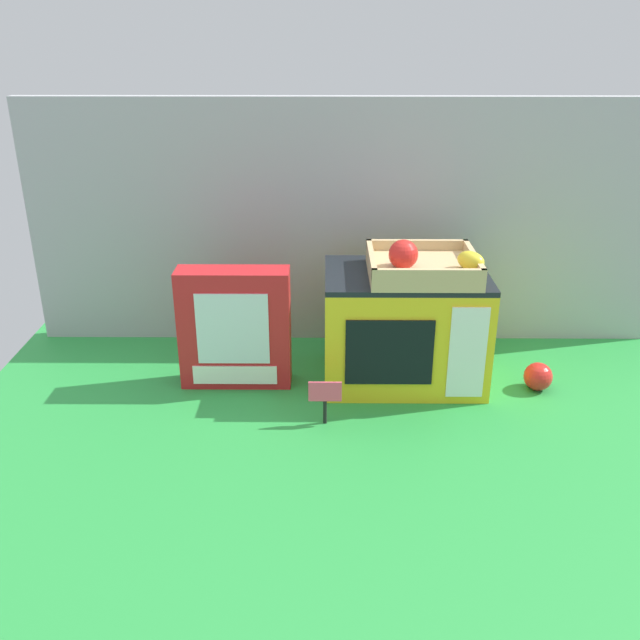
% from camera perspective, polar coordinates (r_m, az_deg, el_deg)
% --- Properties ---
extents(ground_plane, '(1.70, 1.70, 0.00)m').
position_cam_1_polar(ground_plane, '(1.69, 2.22, -4.68)').
color(ground_plane, green).
rests_on(ground_plane, ground).
extents(display_back_panel, '(1.61, 0.03, 0.63)m').
position_cam_1_polar(display_back_panel, '(1.80, 2.16, 7.83)').
color(display_back_panel, '#A0A3A8').
rests_on(display_back_panel, ground).
extents(toy_microwave, '(0.37, 0.26, 0.27)m').
position_cam_1_polar(toy_microwave, '(1.64, 6.86, -0.54)').
color(toy_microwave, yellow).
rests_on(toy_microwave, ground).
extents(food_groups_crate, '(0.25, 0.22, 0.09)m').
position_cam_1_polar(food_groups_crate, '(1.56, 8.28, 4.44)').
color(food_groups_crate, tan).
rests_on(food_groups_crate, toy_microwave).
extents(cookie_set_box, '(0.25, 0.08, 0.28)m').
position_cam_1_polar(cookie_set_box, '(1.62, -6.97, -0.66)').
color(cookie_set_box, red).
rests_on(cookie_set_box, ground).
extents(price_sign, '(0.07, 0.01, 0.10)m').
position_cam_1_polar(price_sign, '(1.47, 0.41, -6.22)').
color(price_sign, black).
rests_on(price_sign, ground).
extents(loose_toy_apple, '(0.07, 0.07, 0.07)m').
position_cam_1_polar(loose_toy_apple, '(1.70, 17.38, -4.43)').
color(loose_toy_apple, red).
rests_on(loose_toy_apple, ground).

